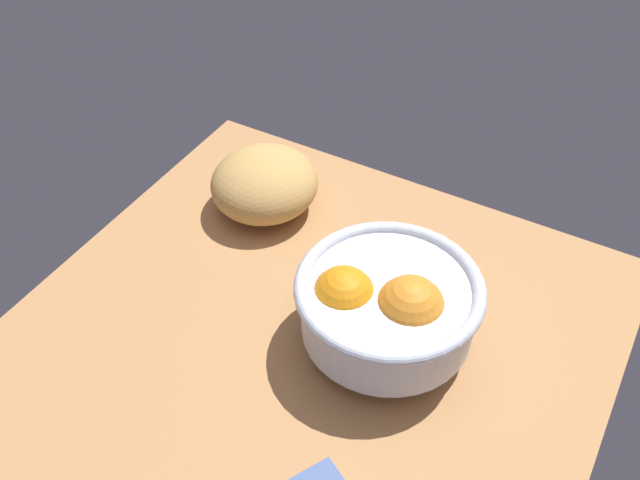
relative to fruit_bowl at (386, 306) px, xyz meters
The scene contains 3 objects.
ground_plane 12.20cm from the fruit_bowl, 152.64° to the right, with size 67.77×67.04×3.00cm, color #AF7B4A.
fruit_bowl is the anchor object (origin of this frame).
bread_loaf 28.75cm from the fruit_bowl, 150.88° to the left, with size 14.97×14.59×8.58cm, color tan.
Camera 1 is at (29.12, -48.12, 68.95)cm, focal length 42.12 mm.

